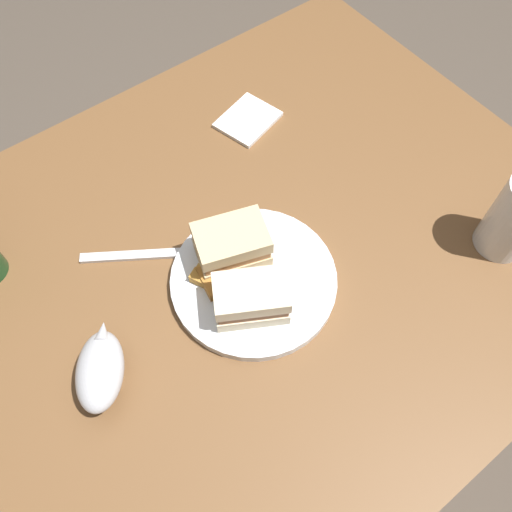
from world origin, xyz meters
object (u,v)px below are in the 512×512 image
(plate, at_px, (254,280))
(gravy_boat, at_px, (100,370))
(fork, at_px, (135,255))
(napkin, at_px, (248,120))
(sandwich_half_right, at_px, (251,299))
(sandwich_half_left, at_px, (232,245))

(plate, xyz_separation_m, gravy_boat, (-0.27, 0.00, 0.03))
(gravy_boat, bearing_deg, fork, 48.05)
(gravy_boat, distance_m, napkin, 0.55)
(sandwich_half_right, height_order, fork, sandwich_half_right)
(sandwich_half_left, distance_m, sandwich_half_right, 0.10)
(plate, height_order, fork, plate)
(sandwich_half_right, bearing_deg, gravy_boat, 169.37)
(sandwich_half_right, xyz_separation_m, napkin, (0.24, 0.33, -0.05))
(sandwich_half_left, distance_m, fork, 0.17)
(plate, relative_size, fork, 1.48)
(plate, relative_size, napkin, 2.42)
(napkin, distance_m, fork, 0.36)
(sandwich_half_right, distance_m, gravy_boat, 0.24)
(gravy_boat, relative_size, napkin, 1.23)
(plate, distance_m, napkin, 0.35)
(sandwich_half_left, xyz_separation_m, fork, (-0.12, 0.11, -0.05))
(napkin, bearing_deg, plate, -125.04)
(sandwich_half_right, bearing_deg, plate, 49.02)
(gravy_boat, bearing_deg, napkin, 31.31)
(sandwich_half_left, relative_size, fork, 0.72)
(sandwich_half_right, relative_size, fork, 0.72)
(sandwich_half_right, xyz_separation_m, fork, (-0.09, 0.20, -0.05))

